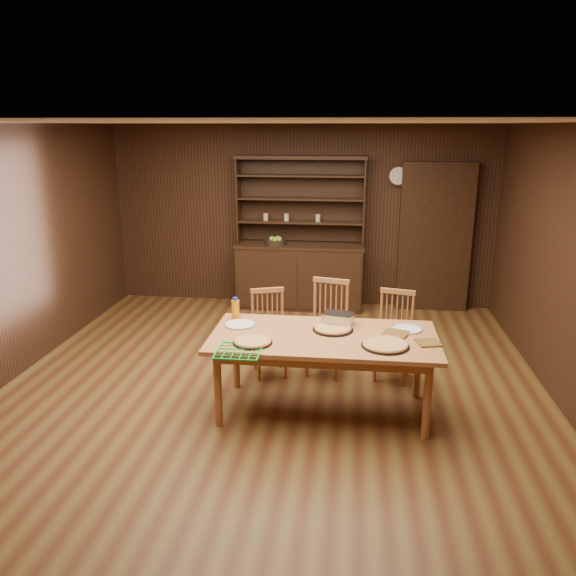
# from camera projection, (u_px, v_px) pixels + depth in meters

# --- Properties ---
(floor) EXTENTS (6.00, 6.00, 0.00)m
(floor) POSITION_uv_depth(u_px,v_px,m) (272.00, 390.00, 5.66)
(floor) COLOR brown
(floor) RESTS_ON ground
(room_shell) EXTENTS (6.00, 6.00, 6.00)m
(room_shell) POSITION_uv_depth(u_px,v_px,m) (271.00, 237.00, 5.22)
(room_shell) COLOR white
(room_shell) RESTS_ON floor
(china_hutch) EXTENTS (1.84, 0.52, 2.17)m
(china_hutch) POSITION_uv_depth(u_px,v_px,m) (300.00, 267.00, 8.12)
(china_hutch) COLOR black
(china_hutch) RESTS_ON floor
(doorway) EXTENTS (1.00, 0.18, 2.10)m
(doorway) POSITION_uv_depth(u_px,v_px,m) (435.00, 238.00, 7.92)
(doorway) COLOR black
(doorway) RESTS_ON floor
(wall_clock) EXTENTS (0.30, 0.05, 0.30)m
(wall_clock) POSITION_uv_depth(u_px,v_px,m) (398.00, 176.00, 7.80)
(wall_clock) COLOR black
(wall_clock) RESTS_ON room_shell
(dining_table) EXTENTS (2.04, 1.02, 0.75)m
(dining_table) POSITION_uv_depth(u_px,v_px,m) (324.00, 343.00, 5.08)
(dining_table) COLOR #B5723F
(dining_table) RESTS_ON floor
(chair_left) EXTENTS (0.47, 0.46, 0.92)m
(chair_left) POSITION_uv_depth(u_px,v_px,m) (269.00, 329.00, 5.97)
(chair_left) COLOR #A56238
(chair_left) RESTS_ON floor
(chair_center) EXTENTS (0.50, 0.48, 1.02)m
(chair_center) POSITION_uv_depth(u_px,v_px,m) (328.00, 324.00, 5.98)
(chair_center) COLOR #A56238
(chair_center) RESTS_ON floor
(chair_right) EXTENTS (0.46, 0.45, 0.94)m
(chair_right) POSITION_uv_depth(u_px,v_px,m) (394.00, 332.00, 5.86)
(chair_right) COLOR #A56238
(chair_right) RESTS_ON floor
(pizza_left) EXTENTS (0.35, 0.35, 0.04)m
(pizza_left) POSITION_uv_depth(u_px,v_px,m) (253.00, 341.00, 4.88)
(pizza_left) COLOR black
(pizza_left) RESTS_ON dining_table
(pizza_right) EXTENTS (0.41, 0.41, 0.04)m
(pizza_right) POSITION_uv_depth(u_px,v_px,m) (385.00, 345.00, 4.80)
(pizza_right) COLOR black
(pizza_right) RESTS_ON dining_table
(pizza_center) EXTENTS (0.38, 0.38, 0.04)m
(pizza_center) POSITION_uv_depth(u_px,v_px,m) (333.00, 328.00, 5.19)
(pizza_center) COLOR black
(pizza_center) RESTS_ON dining_table
(cooling_rack) EXTENTS (0.41, 0.41, 0.02)m
(cooling_rack) POSITION_uv_depth(u_px,v_px,m) (239.00, 351.00, 4.70)
(cooling_rack) COLOR green
(cooling_rack) RESTS_ON dining_table
(plate_left) EXTENTS (0.29, 0.29, 0.02)m
(plate_left) POSITION_uv_depth(u_px,v_px,m) (240.00, 324.00, 5.32)
(plate_left) COLOR silver
(plate_left) RESTS_ON dining_table
(plate_right) EXTENTS (0.28, 0.28, 0.02)m
(plate_right) POSITION_uv_depth(u_px,v_px,m) (407.00, 329.00, 5.20)
(plate_right) COLOR silver
(plate_right) RESTS_ON dining_table
(foil_dish) EXTENTS (0.31, 0.25, 0.11)m
(foil_dish) POSITION_uv_depth(u_px,v_px,m) (338.00, 319.00, 5.33)
(foil_dish) COLOR silver
(foil_dish) RESTS_ON dining_table
(juice_bottle) EXTENTS (0.08, 0.08, 0.21)m
(juice_bottle) POSITION_uv_depth(u_px,v_px,m) (235.00, 309.00, 5.49)
(juice_bottle) COLOR orange
(juice_bottle) RESTS_ON dining_table
(pot_holder_a) EXTENTS (0.23, 0.23, 0.01)m
(pot_holder_a) POSITION_uv_depth(u_px,v_px,m) (428.00, 343.00, 4.87)
(pot_holder_a) COLOR #A61513
(pot_holder_a) RESTS_ON dining_table
(pot_holder_b) EXTENTS (0.28, 0.28, 0.02)m
(pot_holder_b) POSITION_uv_depth(u_px,v_px,m) (395.00, 334.00, 5.08)
(pot_holder_b) COLOR #A61513
(pot_holder_b) RESTS_ON dining_table
(fruit_bowl) EXTENTS (0.29, 0.29, 0.12)m
(fruit_bowl) POSITION_uv_depth(u_px,v_px,m) (276.00, 241.00, 7.99)
(fruit_bowl) COLOR black
(fruit_bowl) RESTS_ON china_hutch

